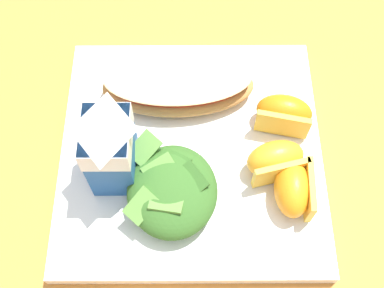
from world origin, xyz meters
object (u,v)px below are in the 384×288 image
object	(u,v)px
orange_wedge_front	(295,189)
orange_wedge_middle	(277,160)
cheesy_pizza_bread	(179,84)
milk_carton	(110,145)
orange_wedge_rear	(285,113)
white_plate	(192,152)
green_salad_pile	(173,190)

from	to	relation	value
orange_wedge_front	orange_wedge_middle	xyz separation A→B (m)	(0.03, 0.02, 0.00)
cheesy_pizza_bread	milk_carton	size ratio (longest dim) A/B	1.57
orange_wedge_rear	milk_carton	bearing A→B (deg)	108.11
white_plate	milk_carton	xyz separation A→B (m)	(-0.03, 0.08, 0.07)
milk_carton	orange_wedge_rear	world-z (taller)	milk_carton
green_salad_pile	cheesy_pizza_bread	bearing A→B (deg)	-2.20
white_plate	milk_carton	size ratio (longest dim) A/B	2.55
cheesy_pizza_bread	green_salad_pile	xyz separation A→B (m)	(-0.13, 0.00, 0.00)
orange_wedge_middle	orange_wedge_rear	distance (m)	0.06
orange_wedge_front	orange_wedge_middle	bearing A→B (deg)	26.65
green_salad_pile	white_plate	bearing A→B (deg)	-18.75
cheesy_pizza_bread	orange_wedge_rear	world-z (taller)	orange_wedge_rear
cheesy_pizza_bread	orange_wedge_front	bearing A→B (deg)	-137.38
orange_wedge_front	milk_carton	bearing A→B (deg)	80.87
milk_carton	white_plate	bearing A→B (deg)	-71.18
white_plate	orange_wedge_middle	size ratio (longest dim) A/B	4.18
white_plate	milk_carton	bearing A→B (deg)	108.82
white_plate	orange_wedge_rear	distance (m)	0.11
white_plate	orange_wedge_front	bearing A→B (deg)	-118.49
white_plate	green_salad_pile	xyz separation A→B (m)	(-0.06, 0.02, 0.03)
white_plate	orange_wedge_front	world-z (taller)	orange_wedge_front
orange_wedge_front	orange_wedge_rear	size ratio (longest dim) A/B	0.93
orange_wedge_front	orange_wedge_rear	bearing A→B (deg)	1.53
green_salad_pile	milk_carton	size ratio (longest dim) A/B	0.97
orange_wedge_middle	orange_wedge_rear	bearing A→B (deg)	-13.41
milk_carton	orange_wedge_middle	world-z (taller)	milk_carton
milk_carton	orange_wedge_front	world-z (taller)	milk_carton
milk_carton	orange_wedge_rear	xyz separation A→B (m)	(0.06, -0.18, -0.04)
white_plate	orange_wedge_rear	xyz separation A→B (m)	(0.03, -0.10, 0.03)
cheesy_pizza_bread	orange_wedge_rear	distance (m)	0.12
orange_wedge_front	cheesy_pizza_bread	bearing A→B (deg)	42.62
cheesy_pizza_bread	orange_wedge_middle	xyz separation A→B (m)	(-0.10, -0.10, 0.00)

